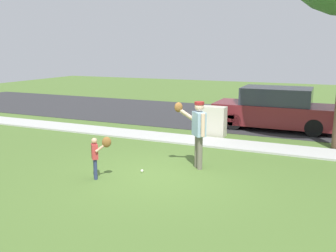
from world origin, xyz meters
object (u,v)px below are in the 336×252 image
baseball (142,171)px  parked_suv_maroon (276,109)px  person_adult (197,127)px  person_child (98,152)px  utility_cabinet (213,121)px

baseball → parked_suv_maroon: (2.39, 6.74, 0.75)m
person_adult → person_child: person_adult is taller
person_child → parked_suv_maroon: parked_suv_maroon is taller
person_adult → baseball: bearing=-4.2°
utility_cabinet → parked_suv_maroon: bearing=48.6°
person_child → baseball: size_ratio=14.44×
parked_suv_maroon → utility_cabinet: bearing=48.6°
person_child → parked_suv_maroon: size_ratio=0.23×
person_adult → baseball: person_adult is taller
baseball → parked_suv_maroon: 7.19m
person_adult → parked_suv_maroon: person_adult is taller
baseball → utility_cabinet: size_ratio=0.07×
baseball → parked_suv_maroon: size_ratio=0.02×
person_child → parked_suv_maroon: bearing=26.3°
person_adult → utility_cabinet: size_ratio=1.64×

